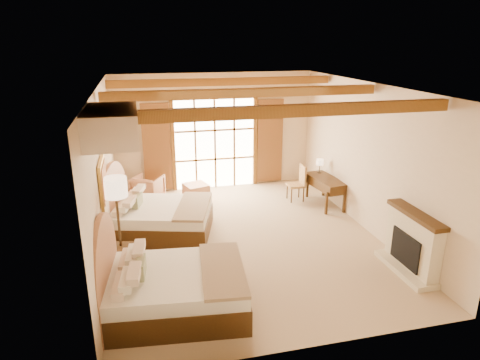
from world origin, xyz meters
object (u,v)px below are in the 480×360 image
object	(u,v)px
bed_near	(165,287)
bed_far	(154,216)
desk	(325,190)
nightstand	(125,264)
armchair	(148,188)

from	to	relation	value
bed_near	bed_far	size ratio (longest dim) A/B	0.93
bed_far	desk	distance (m)	4.40
nightstand	armchair	size ratio (longest dim) A/B	0.87
armchair	desk	size ratio (longest dim) A/B	0.53
bed_far	nightstand	distance (m)	1.90
nightstand	bed_far	bearing A→B (deg)	86.26
armchair	bed_near	bearing A→B (deg)	119.61
bed_near	armchair	distance (m)	4.98
nightstand	armchair	distance (m)	3.95
bed_near	desk	xyz separation A→B (m)	(4.30, 3.61, -0.05)
nightstand	bed_near	bearing A→B (deg)	-45.88
nightstand	desk	xyz separation A→B (m)	(4.92, 2.55, 0.06)
nightstand	armchair	world-z (taller)	armchair
bed_near	bed_far	bearing A→B (deg)	96.93
nightstand	desk	distance (m)	5.54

